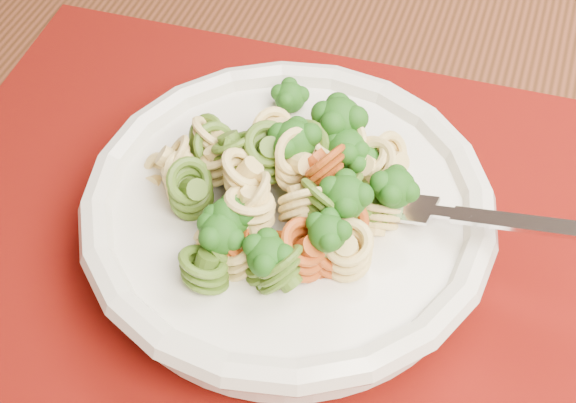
# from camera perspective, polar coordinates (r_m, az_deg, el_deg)

# --- Properties ---
(dining_table) EXTENTS (1.37, 0.92, 0.73)m
(dining_table) POSITION_cam_1_polar(r_m,az_deg,el_deg) (0.64, -2.69, -2.99)
(dining_table) COLOR #592B19
(dining_table) RESTS_ON ground
(placemat) EXTENTS (0.49, 0.39, 0.00)m
(placemat) POSITION_cam_1_polar(r_m,az_deg,el_deg) (0.50, -0.26, -3.68)
(placemat) COLOR #600F04
(placemat) RESTS_ON dining_table
(pasta_bowl) EXTENTS (0.25, 0.25, 0.05)m
(pasta_bowl) POSITION_cam_1_polar(r_m,az_deg,el_deg) (0.48, -0.00, -0.83)
(pasta_bowl) COLOR silver
(pasta_bowl) RESTS_ON placemat
(pasta_broccoli_heap) EXTENTS (0.21, 0.21, 0.06)m
(pasta_broccoli_heap) POSITION_cam_1_polar(r_m,az_deg,el_deg) (0.47, 0.00, 0.47)
(pasta_broccoli_heap) COLOR #E9CA73
(pasta_broccoli_heap) RESTS_ON pasta_bowl
(fork) EXTENTS (0.18, 0.06, 0.08)m
(fork) POSITION_cam_1_polar(r_m,az_deg,el_deg) (0.47, 8.85, -0.51)
(fork) COLOR silver
(fork) RESTS_ON pasta_bowl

